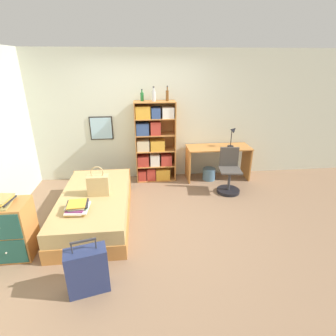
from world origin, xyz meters
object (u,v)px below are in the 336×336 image
suitcase (88,271)px  bottle_green (142,96)px  desk (218,156)px  bottle_clear (167,95)px  book_stack_on_bed (77,207)px  desk_chair (229,178)px  bed (96,206)px  waste_bin (209,174)px  desk_lamp (233,133)px  dresser (11,230)px  bookcase (153,144)px  magazine_pile_on_dresser (0,202)px  handbag (98,185)px  bottle_brown (154,96)px

suitcase → bottle_green: bottle_green is taller
desk → bottle_clear: bearing=175.6°
book_stack_on_bed → desk_chair: 2.82m
bed → desk_chair: 2.51m
book_stack_on_bed → waste_bin: (2.32, 1.76, -0.37)m
desk_lamp → bottle_green: bearing=175.5°
dresser → desk_lamp: bearing=30.3°
bookcase → desk_lamp: bookcase is taller
desk → waste_bin: size_ratio=4.94×
magazine_pile_on_dresser → desk_chair: 3.71m
bottle_green → waste_bin: size_ratio=0.84×
handbag → bottle_green: size_ratio=2.09×
bottle_clear → desk_chair: bearing=-32.7°
bed → magazine_pile_on_dresser: bearing=-141.2°
handbag → bookcase: size_ratio=0.28×
handbag → desk_lamp: size_ratio=1.08×
bottle_brown → waste_bin: size_ratio=1.03×
dresser → bottle_clear: bottle_clear is taller
desk → waste_bin: bearing=-164.0°
book_stack_on_bed → bottle_green: size_ratio=1.66×
handbag → waste_bin: (2.09, 1.30, -0.48)m
suitcase → desk_chair: size_ratio=0.78×
bottle_clear → waste_bin: (0.88, -0.13, -1.63)m
book_stack_on_bed → desk_lamp: size_ratio=0.86×
magazine_pile_on_dresser → desk_lamp: 4.16m
book_stack_on_bed → bottle_clear: (1.44, 1.89, 1.26)m
bottle_green → bottle_brown: bearing=-15.1°
desk_chair → dresser: bearing=-156.4°
book_stack_on_bed → desk_lamp: bearing=32.9°
handbag → magazine_pile_on_dresser: 1.30m
bed → book_stack_on_bed: book_stack_on_bed is taller
handbag → bottle_brown: bearing=56.2°
bottle_clear → bookcase: bearing=178.7°
suitcase → bookcase: size_ratio=0.41×
bottle_green → desk_chair: size_ratio=0.26×
book_stack_on_bed → dresser: size_ratio=0.50×
book_stack_on_bed → desk_lamp: 3.36m
dresser → bottle_clear: 3.39m
bookcase → desk_lamp: 1.65m
waste_bin → suitcase: bearing=-126.7°
dresser → waste_bin: bearing=33.3°
magazine_pile_on_dresser → book_stack_on_bed: bearing=19.5°
book_stack_on_bed → desk_lamp: desk_lamp is taller
waste_bin → bed: bearing=-149.6°
suitcase → desk: desk is taller
desk_lamp → waste_bin: 0.99m
bottle_brown → desk_chair: size_ratio=0.32×
book_stack_on_bed → bookcase: size_ratio=0.23×
bed → bottle_clear: (1.30, 1.41, 1.54)m
suitcase → bookcase: (0.87, 2.88, 0.51)m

